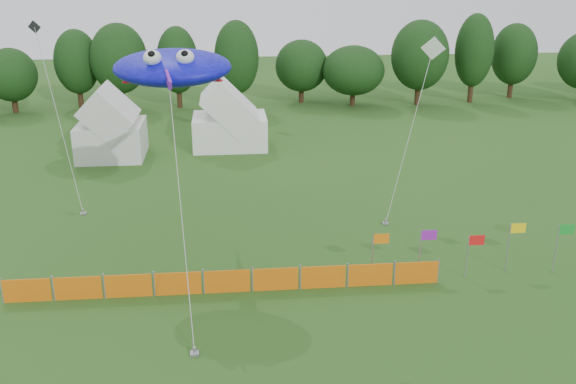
{
  "coord_description": "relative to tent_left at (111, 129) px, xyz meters",
  "views": [
    {
      "loc": [
        -2.09,
        -15.32,
        12.84
      ],
      "look_at": [
        0.0,
        6.0,
        5.2
      ],
      "focal_mm": 40.0,
      "sensor_mm": 36.0,
      "label": 1
    }
  ],
  "objects": [
    {
      "name": "tent_right",
      "position": [
        8.25,
        1.87,
        -0.08
      ],
      "size": [
        5.45,
        4.36,
        3.85
      ],
      "color": "white",
      "rests_on": "ground"
    },
    {
      "name": "barrier_fence",
      "position": [
        7.83,
        -20.66,
        -1.53
      ],
      "size": [
        17.9,
        0.06,
        1.0
      ],
      "color": "#D9630C",
      "rests_on": "ground"
    },
    {
      "name": "treeline",
      "position": [
        11.73,
        15.84,
        2.16
      ],
      "size": [
        104.57,
        8.78,
        8.36
      ],
      "color": "#382314",
      "rests_on": "ground"
    },
    {
      "name": "flag_row",
      "position": [
        18.36,
        -20.03,
        -0.59
      ],
      "size": [
        8.73,
        0.65,
        2.28
      ],
      "color": "gray",
      "rests_on": "ground"
    },
    {
      "name": "small_kite_dark",
      "position": [
        -1.81,
        -6.81,
        3.28
      ],
      "size": [
        3.95,
        7.77,
        9.69
      ],
      "color": "black",
      "rests_on": "ground"
    },
    {
      "name": "stingray_kite",
      "position": [
        5.85,
        -16.73,
        6.71
      ],
      "size": [
        6.31,
        15.03,
        9.7
      ],
      "color": "#1210EE",
      "rests_on": "ground"
    },
    {
      "name": "small_kite_white",
      "position": [
        18.87,
        -10.01,
        4.3
      ],
      "size": [
        4.45,
        5.73,
        9.03
      ],
      "color": "white",
      "rests_on": "ground"
    },
    {
      "name": "tent_left",
      "position": [
        0.0,
        0.0,
        0.0
      ],
      "size": [
        4.55,
        4.55,
        4.01
      ],
      "color": "silver",
      "rests_on": "ground"
    }
  ]
}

